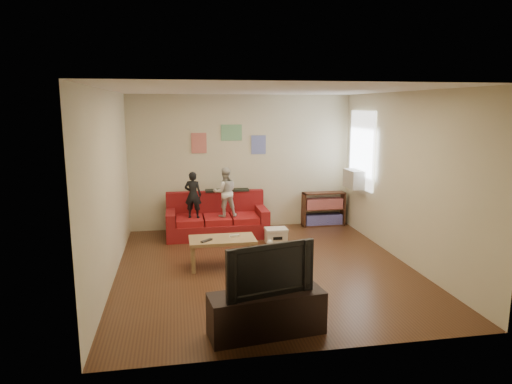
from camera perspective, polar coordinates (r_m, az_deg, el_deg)
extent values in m
cube|color=#4F2E1B|center=(7.19, 1.13, -9.48)|extent=(4.50, 5.00, 0.01)
cube|color=white|center=(6.75, 1.22, 12.66)|extent=(4.50, 5.00, 0.01)
cube|color=beige|center=(9.28, -1.84, 3.75)|extent=(4.50, 0.01, 2.70)
cube|color=beige|center=(4.46, 7.45, -4.00)|extent=(4.50, 0.01, 2.70)
cube|color=beige|center=(6.78, -17.88, 0.63)|extent=(0.01, 5.00, 2.70)
cube|color=beige|center=(7.60, 18.10, 1.67)|extent=(0.01, 5.00, 2.70)
cube|color=maroon|center=(8.86, -4.88, -4.57)|extent=(1.92, 0.86, 0.29)
cube|color=maroon|center=(9.10, -5.12, -1.52)|extent=(1.92, 0.17, 0.53)
cube|color=maroon|center=(8.77, -10.61, -3.11)|extent=(0.17, 0.86, 0.24)
cube|color=maroon|center=(8.92, 0.71, -2.69)|extent=(0.17, 0.86, 0.24)
cube|color=maroon|center=(8.72, -8.30, -3.53)|extent=(0.50, 0.65, 0.12)
cube|color=maroon|center=(8.75, -4.86, -3.41)|extent=(0.50, 0.65, 0.12)
cube|color=maroon|center=(8.81, -1.45, -3.28)|extent=(0.50, 0.65, 0.12)
cube|color=black|center=(9.07, -3.63, 0.22)|extent=(0.86, 0.21, 0.04)
imported|color=black|center=(8.58, -7.88, -0.36)|extent=(0.37, 0.29, 0.88)
imported|color=silver|center=(8.62, -3.90, -0.02)|extent=(0.48, 0.39, 0.94)
cube|color=#A07F53|center=(7.12, -4.24, -5.98)|extent=(1.02, 0.56, 0.05)
cylinder|color=#A07F53|center=(6.95, -7.82, -8.48)|extent=(0.06, 0.06, 0.41)
cylinder|color=#A07F53|center=(7.03, -0.26, -8.13)|extent=(0.06, 0.06, 0.41)
cylinder|color=#A07F53|center=(7.38, -7.97, -7.32)|extent=(0.06, 0.06, 0.41)
cylinder|color=#A07F53|center=(7.46, -0.87, -7.01)|extent=(0.06, 0.06, 0.41)
cube|color=black|center=(6.98, -6.19, -6.05)|extent=(0.19, 0.19, 0.02)
cube|color=silver|center=(7.18, -2.69, -5.48)|extent=(0.15, 0.08, 0.03)
cube|color=#472718|center=(9.52, 5.97, -2.21)|extent=(0.03, 0.27, 0.71)
cube|color=#472718|center=(9.79, 10.81, -1.99)|extent=(0.03, 0.27, 0.71)
cube|color=#472718|center=(9.73, 8.37, -4.06)|extent=(0.88, 0.27, 0.03)
cube|color=#472718|center=(9.58, 8.48, -0.12)|extent=(0.88, 0.27, 0.03)
cube|color=#472718|center=(9.65, 8.42, -2.10)|extent=(0.83, 0.27, 0.02)
cube|color=#3F3F8C|center=(9.70, 8.39, -3.38)|extent=(0.78, 0.22, 0.21)
cube|color=brown|center=(9.62, 8.44, -1.42)|extent=(0.78, 0.22, 0.21)
cube|color=white|center=(9.03, 13.10, 5.13)|extent=(0.04, 1.08, 1.48)
cube|color=#B7B2A3|center=(9.05, 12.25, 1.60)|extent=(0.28, 0.55, 0.35)
cube|color=#D87266|center=(9.14, -7.15, 6.08)|extent=(0.30, 0.01, 0.40)
cube|color=#72B27F|center=(9.18, -3.09, 7.42)|extent=(0.42, 0.01, 0.32)
cube|color=#727FCC|center=(9.28, 0.31, 5.93)|extent=(0.30, 0.01, 0.38)
cube|color=silver|center=(8.41, 2.52, -5.61)|extent=(0.38, 0.28, 0.23)
cube|color=silver|center=(8.37, 2.53, -4.71)|extent=(0.40, 0.30, 0.05)
cube|color=black|center=(8.27, 2.74, -5.82)|extent=(0.17, 0.00, 0.06)
cube|color=black|center=(5.17, 1.33, -14.92)|extent=(1.31, 0.58, 0.48)
imported|color=black|center=(4.97, 1.35, -9.42)|extent=(1.01, 0.38, 0.58)
sphere|color=silver|center=(8.26, 1.74, -6.32)|extent=(0.12, 0.12, 0.11)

